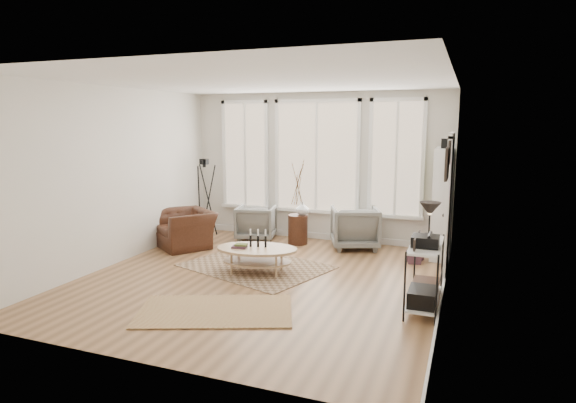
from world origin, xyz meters
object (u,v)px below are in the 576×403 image
at_px(bookcase, 443,203).
at_px(low_shelf, 425,269).
at_px(side_table, 298,205).
at_px(armchair_left, 256,222).
at_px(coffee_table, 256,253).
at_px(armchair_right, 355,227).
at_px(accent_chair, 185,229).

relative_size(bookcase, low_shelf, 1.58).
xyz_separation_m(low_shelf, side_table, (-2.58, 2.49, 0.25)).
distance_m(bookcase, armchair_left, 3.58).
bearing_deg(side_table, bookcase, 0.60).
height_order(low_shelf, coffee_table, low_shelf).
bearing_deg(armchair_right, bookcase, 157.18).
relative_size(armchair_left, side_table, 0.48).
height_order(low_shelf, side_table, side_table).
bearing_deg(bookcase, low_shelf, -91.28).
bearing_deg(bookcase, armchair_right, 177.87).
height_order(armchair_right, side_table, side_table).
bearing_deg(bookcase, coffee_table, -143.35).
distance_m(low_shelf, coffee_table, 2.65).
bearing_deg(armchair_left, accent_chair, 30.48).
distance_m(armchair_right, accent_chair, 3.19).
distance_m(side_table, accent_chair, 2.18).
relative_size(bookcase, armchair_left, 2.71).
height_order(coffee_table, armchair_left, armchair_left).
relative_size(armchair_left, armchair_right, 0.88).
bearing_deg(low_shelf, armchair_right, 119.94).
height_order(bookcase, side_table, bookcase).
height_order(bookcase, accent_chair, bookcase).
distance_m(coffee_table, side_table, 1.99).
xyz_separation_m(bookcase, accent_chair, (-4.55, -0.99, -0.61)).
height_order(side_table, accent_chair, side_table).
bearing_deg(bookcase, accent_chair, -167.77).
height_order(armchair_right, accent_chair, armchair_right).
relative_size(bookcase, accent_chair, 1.95).
height_order(coffee_table, armchair_right, armchair_right).
xyz_separation_m(armchair_left, side_table, (0.89, -0.03, 0.42)).
bearing_deg(armchair_left, armchair_right, 167.97).
bearing_deg(coffee_table, bookcase, 36.65).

